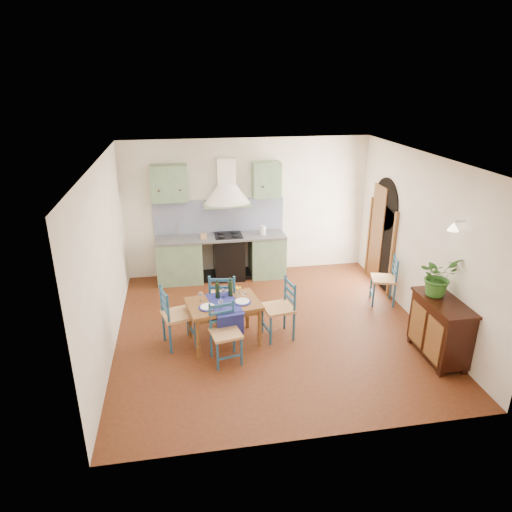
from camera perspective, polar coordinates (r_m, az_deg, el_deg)
The scene contains 13 objects.
floor at distance 7.69m, azimuth 1.91°, elevation -9.06°, with size 5.00×5.00×0.00m, color #3F1E0D.
back_wall at distance 9.26m, azimuth -3.69°, elevation 3.52°, with size 5.00×0.96×2.80m.
right_wall at distance 8.19m, azimuth 19.01°, elevation 2.02°, with size 0.26×5.00×2.80m.
left_wall at distance 7.04m, azimuth -18.32°, elevation -0.52°, with size 0.04×5.00×2.80m, color white.
ceiling at distance 6.70m, azimuth 2.21°, elevation 12.03°, with size 5.00×5.00×0.01m, color white.
dining_table at distance 7.05m, azimuth -4.01°, elevation -6.40°, with size 1.19×0.93×1.01m.
chair_near at distance 6.70m, azimuth -3.89°, elevation -9.55°, with size 0.48×0.48×0.89m.
chair_far at distance 7.55m, azimuth -4.13°, elevation -5.32°, with size 0.53×0.53×0.98m.
chair_left at distance 7.12m, azimuth -9.95°, elevation -7.36°, with size 0.56×0.56×0.98m.
chair_right at distance 7.25m, azimuth 3.04°, elevation -6.53°, with size 0.52×0.52×0.97m.
chair_spare at distance 8.63m, azimuth 15.87°, elevation -2.83°, with size 0.52×0.52×0.91m.
sideboard at distance 7.24m, azimuth 22.01°, elevation -8.24°, with size 0.50×1.05×0.94m.
potted_plant at distance 7.08m, azimuth 21.79°, elevation -2.34°, with size 0.54×0.46×0.59m, color #2D6221.
Camera 1 is at (-1.36, -6.47, 3.92)m, focal length 32.00 mm.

